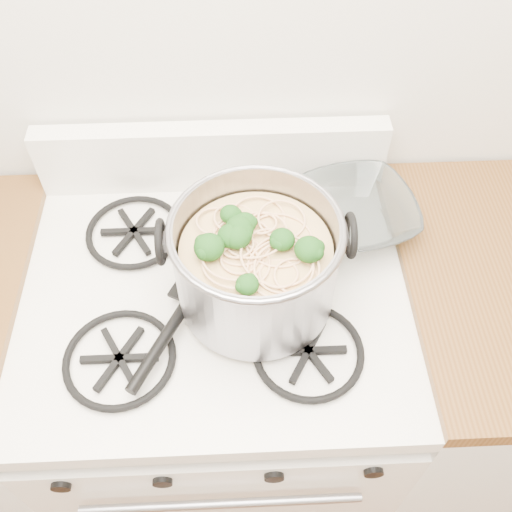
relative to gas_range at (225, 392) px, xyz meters
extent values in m
cube|color=white|center=(0.00, 0.00, -0.03)|extent=(0.76, 0.65, 0.81)
cube|color=white|center=(0.00, 0.00, 0.44)|extent=(0.76, 0.65, 0.04)
cube|color=black|center=(0.00, 0.00, 0.48)|extent=(0.60, 0.56, 0.02)
cylinder|color=black|center=(-0.28, -0.32, 0.34)|extent=(0.04, 0.03, 0.04)
cylinder|color=black|center=(-0.10, -0.32, 0.34)|extent=(0.04, 0.03, 0.04)
cylinder|color=black|center=(0.10, -0.32, 0.34)|extent=(0.04, 0.03, 0.04)
cylinder|color=black|center=(0.28, -0.32, 0.34)|extent=(0.04, 0.03, 0.04)
cube|color=silver|center=(-0.51, 0.00, 0.00)|extent=(0.25, 0.65, 0.88)
cylinder|color=gray|center=(0.08, -0.02, 0.58)|extent=(0.29, 0.29, 0.19)
torus|color=gray|center=(0.08, -0.02, 0.68)|extent=(0.30, 0.30, 0.01)
torus|color=black|center=(-0.08, -0.02, 0.65)|extent=(0.01, 0.08, 0.08)
torus|color=black|center=(0.24, -0.02, 0.65)|extent=(0.01, 0.08, 0.08)
cylinder|color=tan|center=(0.08, -0.02, 0.56)|extent=(0.27, 0.27, 0.14)
sphere|color=#164412|center=(0.08, -0.02, 0.65)|extent=(0.04, 0.04, 0.04)
sphere|color=#164412|center=(0.08, -0.02, 0.65)|extent=(0.04, 0.04, 0.04)
sphere|color=#164412|center=(0.08, -0.02, 0.65)|extent=(0.04, 0.04, 0.04)
sphere|color=#164412|center=(0.08, -0.02, 0.65)|extent=(0.04, 0.04, 0.04)
sphere|color=#164412|center=(0.08, -0.02, 0.65)|extent=(0.04, 0.04, 0.04)
sphere|color=#164412|center=(0.08, -0.02, 0.65)|extent=(0.04, 0.04, 0.04)
sphere|color=#164412|center=(0.08, -0.02, 0.65)|extent=(0.04, 0.04, 0.04)
sphere|color=#164412|center=(0.08, -0.02, 0.65)|extent=(0.04, 0.04, 0.04)
sphere|color=#164412|center=(0.08, -0.02, 0.65)|extent=(0.04, 0.04, 0.04)
sphere|color=#164412|center=(0.08, -0.02, 0.65)|extent=(0.04, 0.04, 0.04)
imported|color=white|center=(0.29, 0.15, 0.50)|extent=(0.12, 0.12, 0.02)
camera|label=1|loc=(0.05, -0.64, 1.39)|focal=40.00mm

